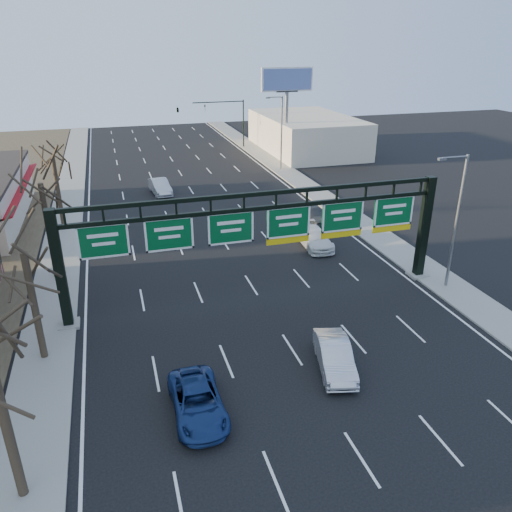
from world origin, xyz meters
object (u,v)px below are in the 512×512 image
object	(u,v)px
car_blue_suv	(198,402)
car_white_wagon	(314,238)
sign_gantry	(262,232)
car_silver_sedan	(335,356)

from	to	relation	value
car_blue_suv	car_white_wagon	size ratio (longest dim) A/B	0.95
sign_gantry	car_silver_sedan	distance (m)	9.17
sign_gantry	car_white_wagon	distance (m)	10.55
car_blue_suv	car_white_wagon	xyz separation A→B (m)	(12.60, 16.74, 0.07)
car_blue_suv	car_silver_sedan	bearing A→B (deg)	10.27
sign_gantry	car_blue_suv	distance (m)	11.92
car_silver_sedan	sign_gantry	bearing A→B (deg)	112.66
sign_gantry	car_blue_suv	size ratio (longest dim) A/B	5.13
car_silver_sedan	car_white_wagon	distance (m)	16.31
sign_gantry	car_white_wagon	size ratio (longest dim) A/B	4.87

